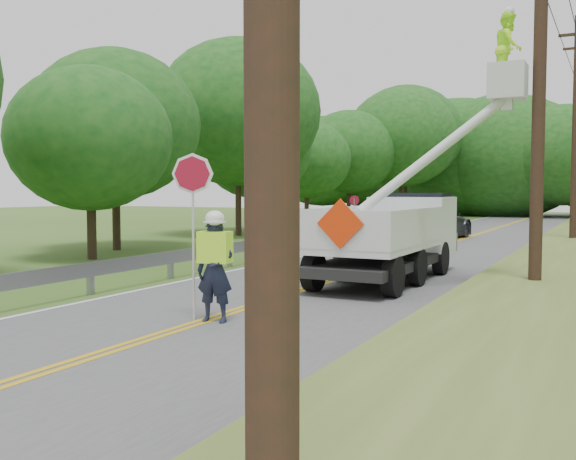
% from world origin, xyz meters
% --- Properties ---
extents(ground, '(140.00, 140.00, 0.00)m').
position_xyz_m(ground, '(0.00, 0.00, 0.00)').
color(ground, '#3A581C').
rests_on(ground, ground).
extents(road, '(7.20, 96.00, 0.03)m').
position_xyz_m(road, '(0.00, 14.00, 0.01)').
color(road, '#4D4C4F').
rests_on(road, ground).
extents(guardrail, '(0.18, 48.00, 0.77)m').
position_xyz_m(guardrail, '(-4.02, 14.91, 0.55)').
color(guardrail, gray).
rests_on(guardrail, ground).
extents(utility_poles, '(1.60, 43.30, 10.00)m').
position_xyz_m(utility_poles, '(5.00, 17.02, 5.27)').
color(utility_poles, black).
rests_on(utility_poles, ground).
extents(treeline_left, '(11.30, 55.17, 11.61)m').
position_xyz_m(treeline_left, '(-10.47, 31.49, 6.04)').
color(treeline_left, '#332319').
rests_on(treeline_left, ground).
extents(treeline_horizon, '(56.01, 14.23, 11.84)m').
position_xyz_m(treeline_horizon, '(-0.27, 56.35, 5.50)').
color(treeline_horizon, '#144917').
rests_on(treeline_horizon, ground).
extents(flagger, '(1.15, 0.56, 3.06)m').
position_xyz_m(flagger, '(0.22, 2.64, 1.11)').
color(flagger, '#191E33').
rests_on(flagger, road).
extents(bucket_truck, '(4.54, 6.67, 6.56)m').
position_xyz_m(bucket_truck, '(1.55, 10.01, 1.51)').
color(bucket_truck, black).
rests_on(bucket_truck, road).
extents(suv_silver, '(3.39, 5.56, 1.44)m').
position_xyz_m(suv_silver, '(-1.89, 18.00, 0.74)').
color(suv_silver, '#AAADB1').
rests_on(suv_silver, road).
extents(suv_darkgrey, '(3.19, 6.31, 1.76)m').
position_xyz_m(suv_darkgrey, '(-1.36, 24.17, 0.90)').
color(suv_darkgrey, '#3D3F45').
rests_on(suv_darkgrey, road).
extents(stop_sign_permanent, '(0.46, 0.09, 2.18)m').
position_xyz_m(stop_sign_permanent, '(-4.07, 20.72, 1.41)').
color(stop_sign_permanent, gray).
rests_on(stop_sign_permanent, ground).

